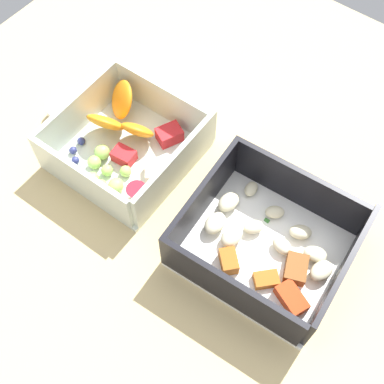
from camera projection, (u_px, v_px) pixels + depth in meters
table_surface at (193, 197)px, 61.14cm from camera, size 80.00×80.00×2.00cm
pasta_container at (266, 243)px, 54.72cm from camera, size 18.15×16.44×6.67cm
fruit_bowl at (125, 144)px, 61.26cm from camera, size 15.48×15.60×6.13cm
paper_cup_liner at (60, 111)px, 65.26cm from camera, size 3.21×3.21×1.99cm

